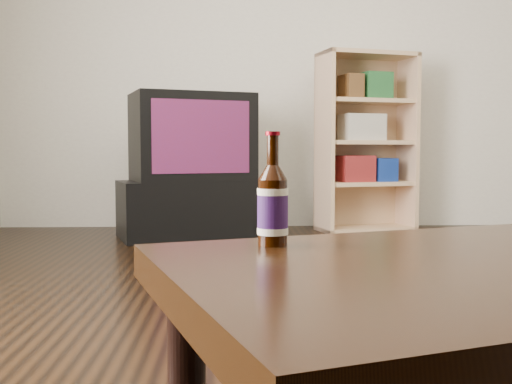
{
  "coord_description": "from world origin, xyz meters",
  "views": [
    {
      "loc": [
        -0.67,
        -1.76,
        0.61
      ],
      "look_at": [
        -0.63,
        -0.69,
        0.53
      ],
      "focal_mm": 42.0,
      "sensor_mm": 36.0,
      "label": 1
    }
  ],
  "objects_px": {
    "tv_stand": "(192,209)",
    "beer_bottle": "(273,206)",
    "bookshelf": "(364,139)",
    "tv": "(192,137)"
  },
  "relations": [
    {
      "from": "tv_stand",
      "to": "beer_bottle",
      "type": "height_order",
      "value": "beer_bottle"
    },
    {
      "from": "tv_stand",
      "to": "bookshelf",
      "type": "height_order",
      "value": "bookshelf"
    },
    {
      "from": "tv",
      "to": "beer_bottle",
      "type": "height_order",
      "value": "tv"
    },
    {
      "from": "tv",
      "to": "beer_bottle",
      "type": "distance_m",
      "value": 3.13
    },
    {
      "from": "tv",
      "to": "beer_bottle",
      "type": "relative_size",
      "value": 4.49
    },
    {
      "from": "tv",
      "to": "bookshelf",
      "type": "height_order",
      "value": "bookshelf"
    },
    {
      "from": "bookshelf",
      "to": "beer_bottle",
      "type": "distance_m",
      "value": 3.55
    },
    {
      "from": "tv_stand",
      "to": "beer_bottle",
      "type": "relative_size",
      "value": 4.84
    },
    {
      "from": "bookshelf",
      "to": "beer_bottle",
      "type": "xyz_separation_m",
      "value": [
        -0.92,
        -3.42,
        -0.18
      ]
    },
    {
      "from": "tv",
      "to": "bookshelf",
      "type": "distance_m",
      "value": 1.31
    }
  ]
}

